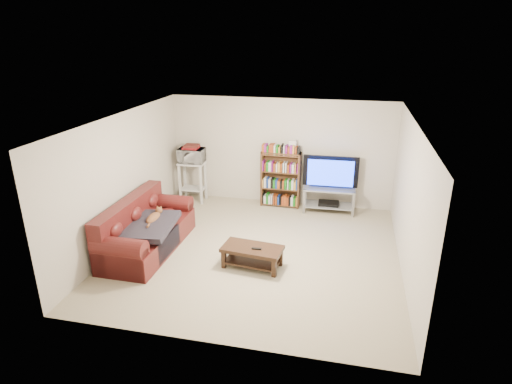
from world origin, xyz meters
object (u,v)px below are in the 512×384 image
(sofa, at_px, (144,232))
(coffee_table, at_px, (252,253))
(tv_stand, at_px, (329,196))
(bookshelf, at_px, (281,178))

(sofa, xyz_separation_m, coffee_table, (2.07, -0.20, -0.08))
(sofa, distance_m, tv_stand, 4.03)
(tv_stand, xyz_separation_m, bookshelf, (-1.10, 0.10, 0.28))
(bookshelf, bearing_deg, sofa, -127.21)
(tv_stand, height_order, bookshelf, bookshelf)
(tv_stand, distance_m, bookshelf, 1.14)
(coffee_table, xyz_separation_m, tv_stand, (1.11, 2.68, 0.12))
(coffee_table, height_order, tv_stand, tv_stand)
(tv_stand, bearing_deg, coffee_table, -114.06)
(tv_stand, relative_size, bookshelf, 0.88)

